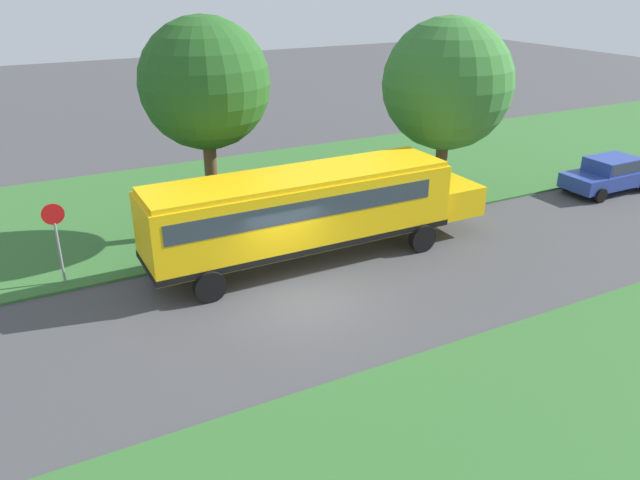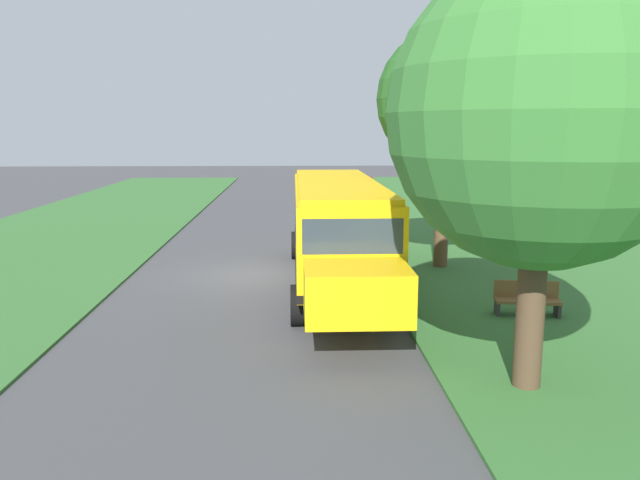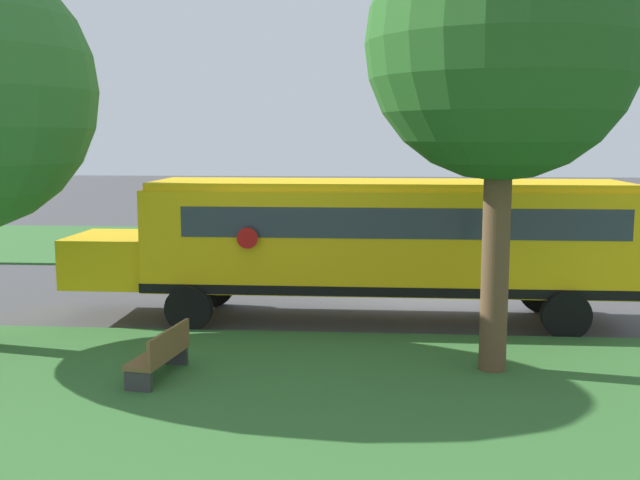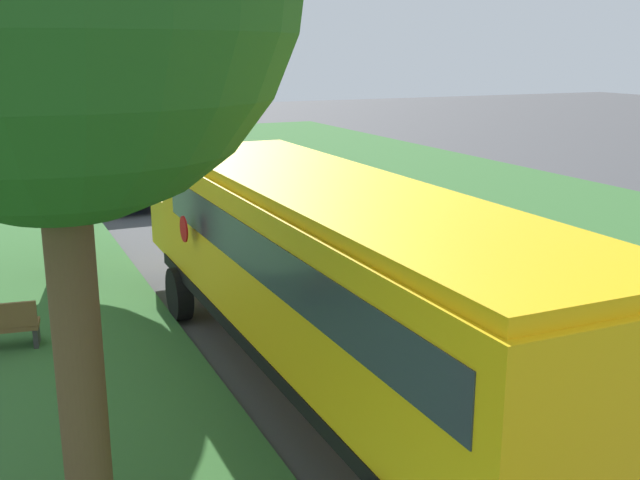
{
  "view_description": "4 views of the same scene",
  "coord_description": "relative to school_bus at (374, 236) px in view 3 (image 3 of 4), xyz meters",
  "views": [
    {
      "loc": [
        14.96,
        -7.33,
        9.27
      ],
      "look_at": [
        -1.33,
        1.24,
        1.27
      ],
      "focal_mm": 35.0,
      "sensor_mm": 36.0,
      "label": 1
    },
    {
      "loc": [
        -1.3,
        19.97,
        4.73
      ],
      "look_at": [
        -2.09,
        1.35,
        1.38
      ],
      "focal_mm": 35.0,
      "sensor_mm": 36.0,
      "label": 2
    },
    {
      "loc": [
        -19.18,
        1.39,
        4.12
      ],
      "look_at": [
        -0.66,
        2.81,
        1.56
      ],
      "focal_mm": 42.0,
      "sensor_mm": 36.0,
      "label": 3
    },
    {
      "loc": [
        -6.95,
        -7.83,
        4.95
      ],
      "look_at": [
        -0.94,
        5.41,
        1.22
      ],
      "focal_mm": 42.0,
      "sensor_mm": 36.0,
      "label": 4
    }
  ],
  "objects": [
    {
      "name": "ground_plane",
      "position": [
        2.61,
        -1.46,
        -1.92
      ],
      "size": [
        120.0,
        120.0,
        0.0
      ],
      "primitive_type": "plane",
      "color": "#424244"
    },
    {
      "name": "grass_verge",
      "position": [
        -7.39,
        -1.46,
        -1.88
      ],
      "size": [
        12.0,
        80.0,
        0.08
      ],
      "primitive_type": "cube",
      "color": "#33662D",
      "rests_on": "ground"
    },
    {
      "name": "grass_far_side",
      "position": [
        11.61,
        -1.46,
        -1.89
      ],
      "size": [
        10.0,
        80.0,
        0.07
      ],
      "primitive_type": "cube",
      "color": "#33662D",
      "rests_on": "ground"
    },
    {
      "name": "school_bus",
      "position": [
        0.0,
        0.0,
        0.0
      ],
      "size": [
        2.84,
        12.42,
        3.16
      ],
      "color": "yellow",
      "rests_on": "ground"
    },
    {
      "name": "oak_tree_beside_bus",
      "position": [
        -3.8,
        -2.01,
        3.69
      ],
      "size": [
        4.56,
        4.56,
        7.94
      ],
      "color": "brown",
      "rests_on": "ground"
    },
    {
      "name": "park_bench",
      "position": [
        -4.56,
        3.54,
        -1.45
      ],
      "size": [
        1.66,
        0.73,
        0.92
      ],
      "color": "brown",
      "rests_on": "ground"
    }
  ]
}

